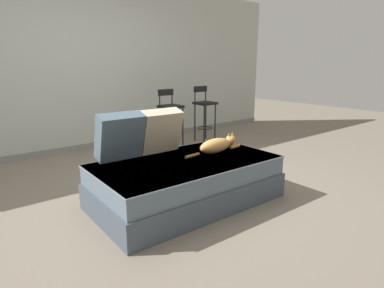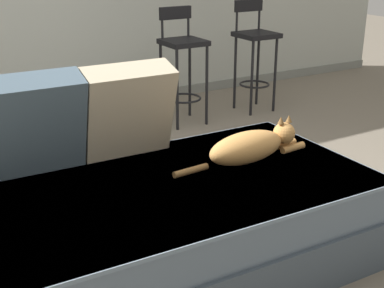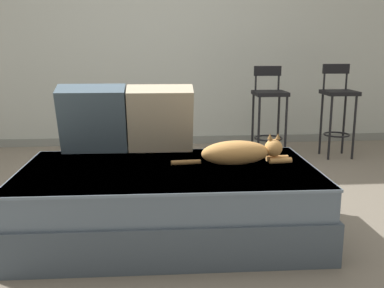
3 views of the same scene
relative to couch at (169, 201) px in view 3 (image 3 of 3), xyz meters
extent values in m
plane|color=slate|center=(0.00, 0.40, -0.22)|extent=(16.00, 16.00, 0.00)
cube|color=#B7BCB2|center=(0.00, 2.65, 1.08)|extent=(8.00, 0.10, 2.60)
cube|color=gray|center=(0.00, 2.60, -0.17)|extent=(8.00, 0.02, 0.09)
cube|color=#44505B|center=(0.00, 0.00, -0.10)|extent=(1.80, 1.02, 0.24)
cube|color=slate|center=(0.00, 0.00, 0.12)|extent=(1.76, 0.98, 0.19)
cube|color=slate|center=(0.00, 0.00, 0.20)|extent=(1.77, 1.00, 0.02)
cube|color=#4C6070|center=(-0.48, 0.41, 0.44)|extent=(0.44, 0.28, 0.47)
cube|color=beige|center=(-0.04, 0.40, 0.44)|extent=(0.44, 0.28, 0.46)
ellipsoid|color=tan|center=(0.41, 0.03, 0.29)|extent=(0.43, 0.20, 0.15)
sphere|color=tan|center=(0.65, 0.05, 0.31)|extent=(0.11, 0.11, 0.11)
cone|color=brown|center=(0.63, 0.05, 0.38)|extent=(0.03, 0.03, 0.04)
cone|color=brown|center=(0.68, 0.05, 0.38)|extent=(0.03, 0.03, 0.04)
cylinder|color=tan|center=(0.69, 0.02, 0.23)|extent=(0.14, 0.05, 0.04)
cylinder|color=tan|center=(0.69, 0.08, 0.23)|extent=(0.14, 0.05, 0.04)
cylinder|color=brown|center=(0.11, 0.04, 0.23)|extent=(0.18, 0.04, 0.03)
cylinder|color=black|center=(0.95, 1.70, 0.11)|extent=(0.02, 0.02, 0.65)
cylinder|color=black|center=(1.23, 1.70, 0.11)|extent=(0.02, 0.02, 0.65)
cylinder|color=black|center=(0.95, 1.97, 0.11)|extent=(0.02, 0.02, 0.65)
cylinder|color=black|center=(1.23, 1.97, 0.11)|extent=(0.02, 0.02, 0.65)
torus|color=black|center=(1.09, 1.84, -0.01)|extent=(0.29, 0.29, 0.02)
cube|color=black|center=(1.09, 1.84, 0.45)|extent=(0.32, 0.32, 0.04)
cylinder|color=black|center=(0.97, 1.97, 0.55)|extent=(0.02, 0.02, 0.24)
cylinder|color=black|center=(1.21, 1.97, 0.55)|extent=(0.02, 0.02, 0.24)
cube|color=black|center=(1.09, 1.97, 0.67)|extent=(0.28, 0.03, 0.10)
cylinder|color=black|center=(1.69, 1.71, 0.11)|extent=(0.02, 0.02, 0.65)
cylinder|color=black|center=(1.94, 1.71, 0.11)|extent=(0.02, 0.02, 0.65)
cylinder|color=black|center=(1.69, 1.96, 0.11)|extent=(0.02, 0.02, 0.65)
cylinder|color=black|center=(1.94, 1.96, 0.11)|extent=(0.02, 0.02, 0.65)
torus|color=black|center=(1.81, 1.84, 0.02)|extent=(0.27, 0.27, 0.02)
cube|color=black|center=(1.81, 1.84, 0.45)|extent=(0.32, 0.32, 0.04)
cylinder|color=black|center=(1.69, 1.97, 0.56)|extent=(0.02, 0.02, 0.25)
cylinder|color=black|center=(1.93, 1.97, 0.56)|extent=(0.02, 0.02, 0.25)
cube|color=black|center=(1.81, 1.97, 0.69)|extent=(0.28, 0.03, 0.10)
camera|label=1|loc=(-1.79, -2.35, 1.12)|focal=30.00mm
camera|label=2|loc=(-1.01, -1.87, 1.19)|focal=50.00mm
camera|label=3|loc=(-0.09, -2.59, 0.93)|focal=42.00mm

